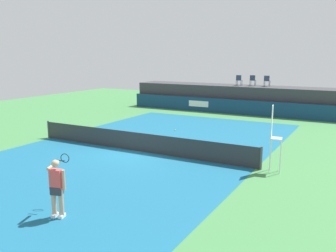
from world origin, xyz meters
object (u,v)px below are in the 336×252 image
at_px(umpire_chair, 274,134).
at_px(tennis_player, 57,186).
at_px(spectator_chair_left, 253,80).
at_px(net_post_far, 261,158).
at_px(spectator_chair_center, 267,80).
at_px(spectator_chair_far_left, 239,80).
at_px(net_post_near, 48,129).
at_px(tennis_ball, 175,130).

distance_m(umpire_chair, tennis_player, 8.72).
height_order(spectator_chair_left, net_post_far, spectator_chair_left).
relative_size(spectator_chair_center, tennis_player, 0.50).
bearing_deg(umpire_chair, spectator_chair_far_left, 113.00).
xyz_separation_m(spectator_chair_far_left, tennis_player, (1.86, -22.50, -1.73)).
bearing_deg(spectator_chair_center, spectator_chair_left, 174.73).
relative_size(spectator_chair_left, net_post_far, 0.89).
bearing_deg(spectator_chair_left, umpire_chair, -70.98).
height_order(spectator_chair_far_left, net_post_far, spectator_chair_far_left).
relative_size(spectator_chair_center, net_post_near, 0.89).
xyz_separation_m(umpire_chair, net_post_far, (-0.47, 0.02, -1.09)).
bearing_deg(tennis_player, net_post_near, 138.25).
distance_m(spectator_chair_center, net_post_far, 15.98).
distance_m(spectator_chair_left, net_post_far, 16.41).
height_order(umpire_chair, net_post_far, umpire_chair).
distance_m(spectator_chair_center, tennis_player, 22.89).
bearing_deg(tennis_ball, spectator_chair_far_left, 84.30).
height_order(spectator_chair_far_left, spectator_chair_center, same).
distance_m(umpire_chair, tennis_ball, 9.27).
xyz_separation_m(tennis_player, tennis_ball, (-2.82, 12.81, -0.92)).
bearing_deg(net_post_near, net_post_far, 0.00).
distance_m(net_post_near, tennis_player, 11.16).
distance_m(spectator_chair_far_left, tennis_ball, 10.10).
height_order(spectator_chair_far_left, tennis_ball, spectator_chair_far_left).
relative_size(spectator_chair_far_left, tennis_ball, 13.06).
height_order(spectator_chair_center, umpire_chair, spectator_chair_center).
bearing_deg(net_post_near, tennis_player, -41.75).
bearing_deg(spectator_chair_center, tennis_player, -91.03).
height_order(spectator_chair_left, umpire_chair, spectator_chair_left).
height_order(spectator_chair_center, tennis_ball, spectator_chair_center).
bearing_deg(spectator_chair_center, net_post_far, -76.59).
height_order(spectator_chair_left, tennis_player, spectator_chair_left).
xyz_separation_m(spectator_chair_center, tennis_player, (-0.41, -22.82, -1.73)).
relative_size(spectator_chair_center, net_post_far, 0.89).
relative_size(umpire_chair, tennis_player, 1.56).
bearing_deg(net_post_far, spectator_chair_far_left, 111.49).
distance_m(spectator_chair_far_left, spectator_chair_center, 2.29).
relative_size(umpire_chair, net_post_near, 2.76).
distance_m(spectator_chair_center, umpire_chair, 16.00).
relative_size(net_post_near, tennis_player, 0.56).
height_order(spectator_chair_far_left, tennis_player, spectator_chair_far_left).
distance_m(spectator_chair_left, spectator_chair_center, 1.22).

